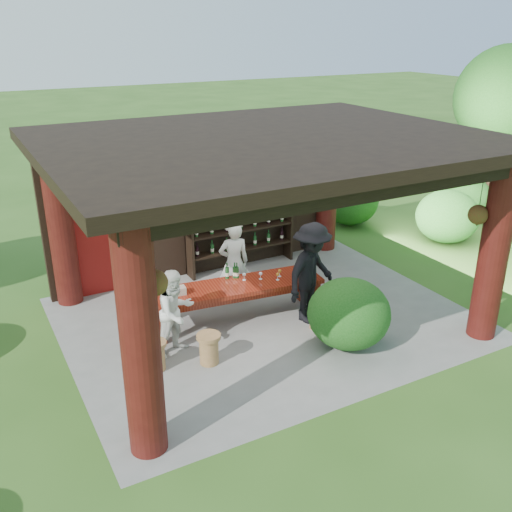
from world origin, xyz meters
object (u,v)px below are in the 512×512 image
stool_near_left (209,348)px  stool_near_right (317,317)px  tasting_table (237,290)px  napkin_basket (178,291)px  wine_shelf (241,221)px  guest_woman (176,312)px  host (234,263)px  stool_far_left (155,355)px  guest_man (311,273)px

stool_near_left → stool_near_right: (2.23, 0.12, -0.05)m
tasting_table → napkin_basket: bearing=173.5°
wine_shelf → stool_near_left: size_ratio=4.84×
wine_shelf → guest_woman: size_ratio=1.70×
host → stool_far_left: bearing=49.4°
stool_near_right → guest_man: bearing=77.5°
stool_near_left → napkin_basket: size_ratio=2.05×
guest_woman → stool_near_left: bearing=-80.2°
stool_near_left → stool_far_left: (-0.85, 0.24, -0.01)m
napkin_basket → host: bearing=24.1°
guest_man → napkin_basket: bearing=139.5°
host → napkin_basket: size_ratio=6.45×
guest_man → host: bearing=100.4°
tasting_table → host: 0.86m
stool_near_left → wine_shelf: bearing=55.3°
guest_man → stool_near_left: bearing=169.0°
tasting_table → guest_man: 1.43m
stool_near_right → guest_man: size_ratio=0.22×
guest_man → tasting_table: bearing=130.1°
wine_shelf → tasting_table: 2.62m
stool_far_left → guest_woman: bearing=34.0°
guest_woman → host: bearing=17.4°
stool_far_left → guest_woman: guest_woman is taller
stool_near_left → host: 2.41m
host → guest_woman: 2.16m
stool_near_right → tasting_table: bearing=139.6°
stool_near_right → host: (-0.83, 1.75, 0.61)m
guest_woman → napkin_basket: 0.71m
tasting_table → guest_man: (1.23, -0.64, 0.34)m
stool_near_right → guest_woman: 2.66m
wine_shelf → guest_woman: bearing=-133.8°
wine_shelf → guest_man: bearing=-90.2°
wine_shelf → stool_near_left: wine_shelf is taller
tasting_table → stool_near_right: tasting_table is taller
stool_far_left → guest_woman: size_ratio=0.34×
wine_shelf → tasting_table: (-1.24, -2.25, -0.51)m
wine_shelf → stool_near_right: wine_shelf is taller
stool_far_left → guest_man: 3.24m
stool_near_left → stool_far_left: stool_near_left is taller
tasting_table → stool_near_left: (-1.08, -1.11, -0.35)m
guest_woman → guest_man: 2.65m
wine_shelf → guest_man: size_ratio=1.33×
stool_near_right → guest_woman: size_ratio=0.28×
guest_man → wine_shelf: bearing=67.4°
tasting_table → stool_far_left: size_ratio=6.55×
stool_near_right → stool_near_left: bearing=-176.9°
stool_far_left → host: size_ratio=0.30×
guest_woman → napkin_basket: guest_woman is taller
stool_near_left → host: host is taller
stool_near_left → napkin_basket: (-0.03, 1.23, 0.54)m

